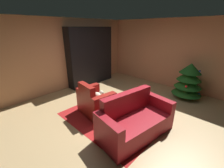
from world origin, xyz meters
TOP-DOWN VIEW (x-y plane):
  - ground_plane at (0.00, 0.00)m, footprint 7.12×7.12m
  - wall_back at (0.00, 3.00)m, footprint 5.32×0.06m
  - wall_left at (-2.63, 0.00)m, footprint 0.06×6.05m
  - area_rug at (0.09, -0.25)m, footprint 2.48×1.90m
  - bookshelf_unit at (-2.35, 1.16)m, footprint 0.40×2.03m
  - armchair_red at (-0.40, -0.43)m, footprint 1.05×0.81m
  - couch_red at (0.87, -0.36)m, footprint 1.05×1.80m
  - coffee_table at (0.14, -0.24)m, footprint 0.67×0.67m
  - book_stack_on_table at (0.18, -0.25)m, footprint 0.22×0.14m
  - bottle_on_table at (0.32, -0.28)m, footprint 0.06×0.06m
  - decorated_tree at (1.08, 2.36)m, footprint 0.93×0.93m

SIDE VIEW (x-z plane):
  - ground_plane at x=0.00m, z-range 0.00..0.00m
  - area_rug at x=0.09m, z-range 0.00..0.01m
  - couch_red at x=0.87m, z-range -0.14..0.77m
  - armchair_red at x=-0.40m, z-range -0.13..0.78m
  - coffee_table at x=0.14m, z-range 0.17..0.60m
  - book_stack_on_table at x=0.18m, z-range 0.43..0.50m
  - bottle_on_table at x=0.32m, z-range 0.40..0.71m
  - decorated_tree at x=1.08m, z-range 0.00..1.20m
  - bookshelf_unit at x=-2.35m, z-range -0.02..2.26m
  - wall_back at x=0.00m, z-range 0.00..2.58m
  - wall_left at x=-2.63m, z-range 0.00..2.58m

